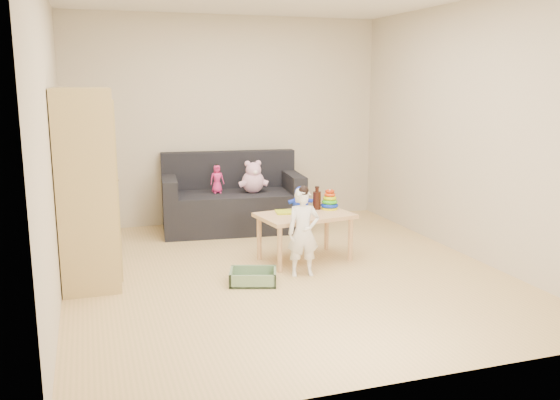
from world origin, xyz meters
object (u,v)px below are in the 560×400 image
object	(u,v)px
play_table	(305,237)
toddler	(303,233)
sofa	(233,211)
wardrobe	(86,186)

from	to	relation	value
play_table	toddler	world-z (taller)	toddler
play_table	sofa	bearing A→B (deg)	105.47
toddler	wardrobe	bearing A→B (deg)	173.73
sofa	play_table	distance (m)	1.50
sofa	toddler	xyz separation A→B (m)	(0.22, -1.90, 0.17)
play_table	toddler	bearing A→B (deg)	-112.05
wardrobe	toddler	world-z (taller)	wardrobe
wardrobe	toddler	xyz separation A→B (m)	(1.89, -0.49, -0.47)
wardrobe	sofa	bearing A→B (deg)	39.95
sofa	toddler	world-z (taller)	toddler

